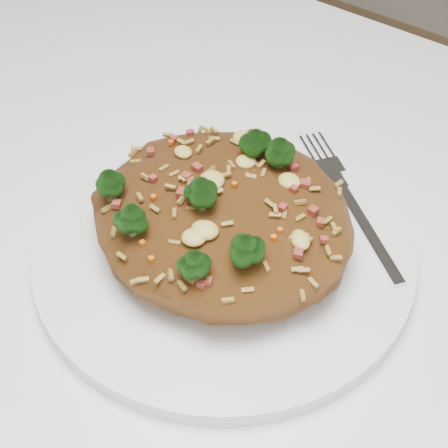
{
  "coord_description": "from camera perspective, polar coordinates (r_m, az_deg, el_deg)",
  "views": [
    {
      "loc": [
        0.25,
        -0.19,
        1.09
      ],
      "look_at": [
        0.07,
        0.04,
        0.78
      ],
      "focal_mm": 50.0,
      "sensor_mm": 36.0,
      "label": 1
    }
  ],
  "objects": [
    {
      "name": "dining_table",
      "position": [
        0.53,
        -8.57,
        -8.15
      ],
      "size": [
        1.2,
        0.8,
        0.75
      ],
      "color": "white",
      "rests_on": "ground"
    },
    {
      "name": "plate",
      "position": [
        0.44,
        0.0,
        -1.95
      ],
      "size": [
        0.27,
        0.27,
        0.01
      ],
      "primitive_type": "cylinder",
      "color": "white",
      "rests_on": "dining_table"
    },
    {
      "name": "fried_rice",
      "position": [
        0.41,
        -0.07,
        1.48
      ],
      "size": [
        0.18,
        0.17,
        0.07
      ],
      "color": "brown",
      "rests_on": "plate"
    },
    {
      "name": "fork",
      "position": [
        0.47,
        11.79,
        1.42
      ],
      "size": [
        0.14,
        0.11,
        0.0
      ],
      "rotation": [
        0.0,
        0.0,
        -0.63
      ],
      "color": "silver",
      "rests_on": "plate"
    }
  ]
}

